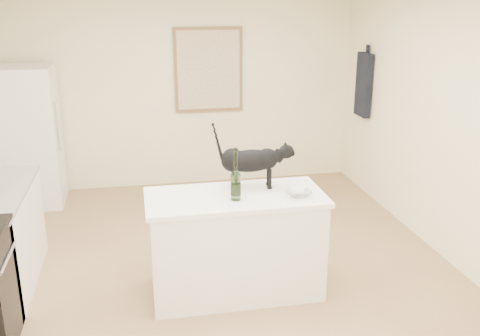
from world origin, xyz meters
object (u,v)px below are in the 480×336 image
at_px(fridge, 30,137).
at_px(black_cat, 250,164).
at_px(wine_bottle, 236,177).
at_px(glass_bowl, 298,193).

distance_m(fridge, black_cat, 3.26).
height_order(fridge, wine_bottle, fridge).
bearing_deg(wine_bottle, glass_bowl, -3.19).
bearing_deg(fridge, black_cat, -47.15).
bearing_deg(fridge, glass_bowl, -46.35).
relative_size(wine_bottle, glass_bowl, 1.78).
bearing_deg(glass_bowl, fridge, 133.65).
distance_m(black_cat, wine_bottle, 0.32).
distance_m(black_cat, glass_bowl, 0.49).
relative_size(black_cat, glass_bowl, 2.85).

